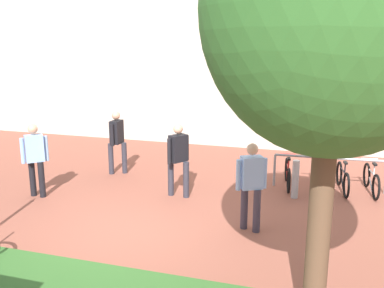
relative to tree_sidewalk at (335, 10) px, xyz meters
The scene contains 9 objects.
ground_plane 5.56m from the tree_sidewalk, 151.28° to the left, with size 60.00×60.00×0.00m, color brown.
planter_strip 5.60m from the tree_sidewalk, behind, with size 7.00×1.10×0.16m, color #336028.
tree_sidewalk is the anchor object (origin of this frame).
bike_rack_cluster 6.61m from the tree_sidewalk, 87.94° to the left, with size 2.66×1.65×0.83m.
bollard_steel 5.90m from the tree_sidewalk, 96.48° to the left, with size 0.16×0.16×0.90m, color #ADADB2.
person_suited_dark 8.03m from the tree_sidewalk, 135.07° to the left, with size 0.45×0.61×1.72m.
person_suited_navy 5.92m from the tree_sidewalk, 127.63° to the left, with size 0.52×0.53×1.72m.
person_shirt_white 4.17m from the tree_sidewalk, 114.47° to the left, with size 0.54×0.41×1.72m.
person_casual_tan 7.60m from the tree_sidewalk, 153.58° to the left, with size 0.47×0.45×1.72m.
Camera 1 is at (3.42, -6.92, 3.60)m, focal length 40.61 mm.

